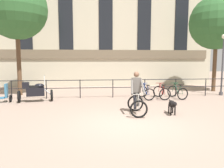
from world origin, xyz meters
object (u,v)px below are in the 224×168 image
at_px(parked_motorcycle, 35,91).
at_px(parked_bicycle_mid_left, 162,92).
at_px(parked_bicycle_near_lamp, 146,93).
at_px(street_lamp, 223,61).
at_px(parked_bicycle_mid_right, 177,92).
at_px(dog, 172,105).
at_px(cyclist_with_bike, 137,95).

bearing_deg(parked_motorcycle, parked_bicycle_mid_left, -98.51).
distance_m(parked_bicycle_near_lamp, street_lamp, 5.27).
xyz_separation_m(parked_bicycle_mid_right, street_lamp, (3.09, 0.76, 1.73)).
bearing_deg(parked_bicycle_mid_right, parked_motorcycle, -7.53).
height_order(dog, parked_bicycle_near_lamp, parked_bicycle_near_lamp).
relative_size(parked_bicycle_near_lamp, parked_bicycle_mid_left, 1.05).
bearing_deg(cyclist_with_bike, parked_bicycle_mid_left, 61.49).
relative_size(parked_motorcycle, parked_bicycle_mid_left, 1.62).
bearing_deg(dog, cyclist_with_bike, 175.06).
relative_size(parked_motorcycle, parked_bicycle_near_lamp, 1.53).
xyz_separation_m(cyclist_with_bike, street_lamp, (6.13, 3.94, 1.33)).
relative_size(dog, parked_bicycle_mid_left, 0.86).
bearing_deg(parked_bicycle_mid_left, dog, 77.36).
relative_size(parked_bicycle_mid_left, parked_bicycle_mid_right, 0.93).
bearing_deg(parked_bicycle_near_lamp, cyclist_with_bike, 62.64).
relative_size(dog, parked_bicycle_near_lamp, 0.81).
height_order(parked_bicycle_mid_right, street_lamp, street_lamp).
xyz_separation_m(cyclist_with_bike, parked_bicycle_near_lamp, (1.20, 3.19, -0.41)).
xyz_separation_m(parked_bicycle_near_lamp, parked_bicycle_mid_right, (1.83, 0.00, -0.00)).
xyz_separation_m(cyclist_with_bike, parked_motorcycle, (-4.70, 2.96, -0.20)).
bearing_deg(dog, parked_bicycle_near_lamp, 100.50).
bearing_deg(cyclist_with_bike, street_lamp, 37.85).
xyz_separation_m(parked_motorcycle, parked_bicycle_mid_right, (7.74, 0.23, -0.20)).
distance_m(parked_bicycle_mid_right, street_lamp, 3.62).
xyz_separation_m(parked_motorcycle, parked_bicycle_near_lamp, (5.91, 0.23, -0.20)).
bearing_deg(parked_bicycle_mid_left, parked_bicycle_mid_right, 179.21).
bearing_deg(cyclist_with_bike, parked_motorcycle, 152.94).
xyz_separation_m(cyclist_with_bike, parked_bicycle_mid_right, (3.03, 3.19, -0.41)).
xyz_separation_m(parked_bicycle_near_lamp, parked_bicycle_mid_left, (0.92, -0.00, -0.00)).
height_order(parked_bicycle_near_lamp, parked_bicycle_mid_left, same).
bearing_deg(parked_motorcycle, cyclist_with_bike, -132.61).
height_order(cyclist_with_bike, parked_motorcycle, cyclist_with_bike).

